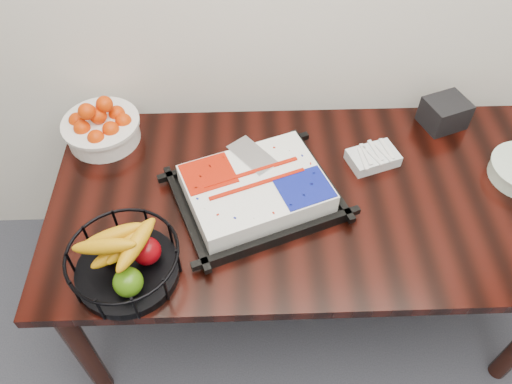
{
  "coord_description": "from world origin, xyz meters",
  "views": [
    {
      "loc": [
        -0.22,
        0.89,
        2.09
      ],
      "look_at": [
        -0.18,
        1.95,
        0.83
      ],
      "focal_mm": 35.0,
      "sensor_mm": 36.0,
      "label": 1
    }
  ],
  "objects_px": {
    "cake_tray": "(256,191)",
    "tangerine_bowl": "(101,123)",
    "table": "(306,210)",
    "fruit_basket": "(124,260)",
    "napkin_box": "(444,113)"
  },
  "relations": [
    {
      "from": "table",
      "to": "fruit_basket",
      "type": "xyz_separation_m",
      "value": [
        -0.59,
        -0.3,
        0.16
      ]
    },
    {
      "from": "cake_tray",
      "to": "fruit_basket",
      "type": "distance_m",
      "value": 0.49
    },
    {
      "from": "table",
      "to": "cake_tray",
      "type": "distance_m",
      "value": 0.23
    },
    {
      "from": "tangerine_bowl",
      "to": "napkin_box",
      "type": "xyz_separation_m",
      "value": [
        1.32,
        0.04,
        -0.02
      ]
    },
    {
      "from": "tangerine_bowl",
      "to": "napkin_box",
      "type": "distance_m",
      "value": 1.32
    },
    {
      "from": "table",
      "to": "fruit_basket",
      "type": "relative_size",
      "value": 5.32
    },
    {
      "from": "napkin_box",
      "to": "tangerine_bowl",
      "type": "bearing_deg",
      "value": -178.15
    },
    {
      "from": "table",
      "to": "napkin_box",
      "type": "relative_size",
      "value": 11.56
    },
    {
      "from": "cake_tray",
      "to": "tangerine_bowl",
      "type": "xyz_separation_m",
      "value": [
        -0.57,
        0.33,
        0.03
      ]
    },
    {
      "from": "cake_tray",
      "to": "fruit_basket",
      "type": "xyz_separation_m",
      "value": [
        -0.4,
        -0.28,
        0.03
      ]
    },
    {
      "from": "cake_tray",
      "to": "napkin_box",
      "type": "bearing_deg",
      "value": 26.18
    },
    {
      "from": "table",
      "to": "napkin_box",
      "type": "bearing_deg",
      "value": 31.78
    },
    {
      "from": "table",
      "to": "fruit_basket",
      "type": "bearing_deg",
      "value": -153.06
    },
    {
      "from": "tangerine_bowl",
      "to": "napkin_box",
      "type": "bearing_deg",
      "value": 1.85
    },
    {
      "from": "cake_tray",
      "to": "table",
      "type": "bearing_deg",
      "value": 5.66
    }
  ]
}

